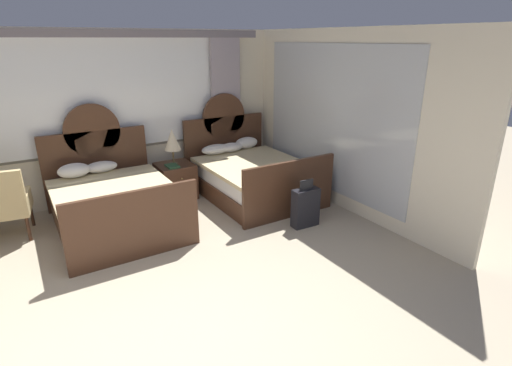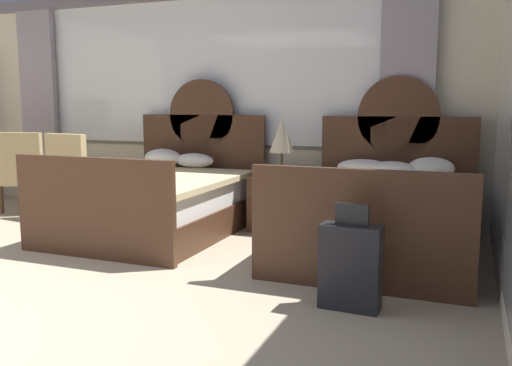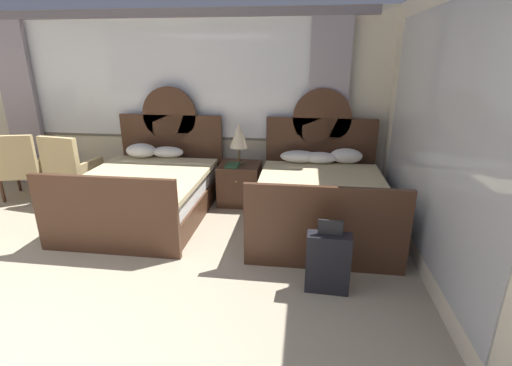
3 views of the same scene
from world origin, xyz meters
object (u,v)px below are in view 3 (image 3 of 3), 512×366
nightstand_between_beds (240,183)px  suitcase_on_floor (328,262)px  table_lamp_on_nightstand (239,136)px  armchair_by_window_centre (21,165)px  bed_near_window (148,190)px  book_on_nightstand (232,165)px  armchair_by_window_left (70,167)px  bed_near_mirror (321,198)px

nightstand_between_beds → suitcase_on_floor: size_ratio=0.86×
nightstand_between_beds → table_lamp_on_nightstand: 0.70m
armchair_by_window_centre → bed_near_window: bearing=-9.1°
table_lamp_on_nightstand → book_on_nightstand: 0.42m
nightstand_between_beds → armchair_by_window_centre: bearing=-175.5°
book_on_nightstand → suitcase_on_floor: (1.25, -1.91, -0.31)m
table_lamp_on_nightstand → armchair_by_window_centre: bearing=-175.2°
armchair_by_window_centre → suitcase_on_floor: size_ratio=1.42×
armchair_by_window_left → armchair_by_window_centre: (-0.79, 0.00, 0.00)m
bed_near_mirror → suitcase_on_floor: size_ratio=3.03×
armchair_by_window_left → table_lamp_on_nightstand: bearing=6.4°
book_on_nightstand → nightstand_between_beds: bearing=54.7°
nightstand_between_beds → book_on_nightstand: 0.34m
nightstand_between_beds → book_on_nightstand: bearing=-125.3°
nightstand_between_beds → armchair_by_window_centre: 3.27m
bed_near_window → nightstand_between_beds: bed_near_window is taller
bed_near_mirror → nightstand_between_beds: 1.28m
suitcase_on_floor → bed_near_window: bearing=148.2°
bed_near_mirror → nightstand_between_beds: (-1.14, 0.59, -0.06)m
nightstand_between_beds → armchair_by_window_left: 2.49m
bed_near_mirror → book_on_nightstand: bed_near_mirror is taller
nightstand_between_beds → book_on_nightstand: book_on_nightstand is taller
book_on_nightstand → armchair_by_window_left: size_ratio=0.26×
book_on_nightstand → armchair_by_window_centre: 3.18m
bed_near_window → nightstand_between_beds: 1.29m
table_lamp_on_nightstand → armchair_by_window_centre: size_ratio=0.60×
armchair_by_window_left → nightstand_between_beds: bearing=6.0°
table_lamp_on_nightstand → armchair_by_window_left: 2.52m
armchair_by_window_centre → suitcase_on_floor: (4.42, -1.77, -0.23)m
table_lamp_on_nightstand → book_on_nightstand: table_lamp_on_nightstand is taller
bed_near_mirror → suitcase_on_floor: bed_near_mirror is taller
table_lamp_on_nightstand → suitcase_on_floor: 2.46m
bed_near_window → armchair_by_window_left: bed_near_window is taller
bed_near_window → armchair_by_window_left: bearing=165.8°
bed_near_window → bed_near_mirror: (2.29, 0.01, 0.00)m
table_lamp_on_nightstand → book_on_nightstand: (-0.08, -0.13, -0.40)m
nightstand_between_beds → bed_near_window: bearing=-152.6°
bed_near_window → armchair_by_window_left: (-1.32, 0.33, 0.17)m
bed_near_window → book_on_nightstand: bearing=24.2°
armchair_by_window_left → bed_near_window: bearing=-14.2°
nightstand_between_beds → armchair_by_window_left: (-2.46, -0.26, 0.23)m
table_lamp_on_nightstand → bed_near_window: bearing=-151.9°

